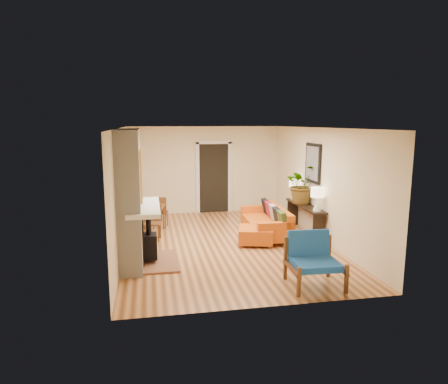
{
  "coord_description": "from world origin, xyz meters",
  "views": [
    {
      "loc": [
        -1.66,
        -8.61,
        2.73
      ],
      "look_at": [
        0.0,
        0.2,
        1.15
      ],
      "focal_mm": 32.0,
      "sensor_mm": 36.0,
      "label": 1
    }
  ],
  "objects_px": {
    "ottoman": "(255,234)",
    "console_table": "(305,211)",
    "blue_chair": "(312,256)",
    "dining_table": "(154,212)",
    "houseplant": "(302,184)",
    "lamp_far": "(295,186)",
    "sofa": "(268,222)",
    "lamp_near": "(317,196)"
  },
  "relations": [
    {
      "from": "ottoman",
      "to": "lamp_near",
      "type": "bearing_deg",
      "value": -3.12
    },
    {
      "from": "dining_table",
      "to": "lamp_far",
      "type": "relative_size",
      "value": 2.92
    },
    {
      "from": "dining_table",
      "to": "houseplant",
      "type": "relative_size",
      "value": 1.63
    },
    {
      "from": "ottoman",
      "to": "lamp_far",
      "type": "height_order",
      "value": "lamp_far"
    },
    {
      "from": "lamp_near",
      "to": "blue_chair",
      "type": "bearing_deg",
      "value": -114.94
    },
    {
      "from": "console_table",
      "to": "lamp_far",
      "type": "xyz_separation_m",
      "value": [
        0.0,
        0.76,
        0.49
      ]
    },
    {
      "from": "blue_chair",
      "to": "console_table",
      "type": "relative_size",
      "value": 0.48
    },
    {
      "from": "console_table",
      "to": "ottoman",
      "type": "bearing_deg",
      "value": -156.95
    },
    {
      "from": "sofa",
      "to": "blue_chair",
      "type": "relative_size",
      "value": 2.22
    },
    {
      "from": "console_table",
      "to": "lamp_far",
      "type": "height_order",
      "value": "lamp_far"
    },
    {
      "from": "houseplant",
      "to": "lamp_near",
      "type": "bearing_deg",
      "value": -89.36
    },
    {
      "from": "sofa",
      "to": "lamp_far",
      "type": "bearing_deg",
      "value": 39.07
    },
    {
      "from": "lamp_far",
      "to": "sofa",
      "type": "bearing_deg",
      "value": -140.93
    },
    {
      "from": "ottoman",
      "to": "blue_chair",
      "type": "distance_m",
      "value": 2.39
    },
    {
      "from": "dining_table",
      "to": "lamp_near",
      "type": "height_order",
      "value": "lamp_near"
    },
    {
      "from": "sofa",
      "to": "blue_chair",
      "type": "xyz_separation_m",
      "value": [
        -0.12,
        -2.96,
        0.14
      ]
    },
    {
      "from": "dining_table",
      "to": "lamp_far",
      "type": "distance_m",
      "value": 3.69
    },
    {
      "from": "sofa",
      "to": "dining_table",
      "type": "height_order",
      "value": "dining_table"
    },
    {
      "from": "ottoman",
      "to": "console_table",
      "type": "height_order",
      "value": "console_table"
    },
    {
      "from": "dining_table",
      "to": "console_table",
      "type": "xyz_separation_m",
      "value": [
        3.65,
        -0.71,
        0.03
      ]
    },
    {
      "from": "lamp_near",
      "to": "sofa",
      "type": "bearing_deg",
      "value": 143.51
    },
    {
      "from": "sofa",
      "to": "dining_table",
      "type": "xyz_separation_m",
      "value": [
        -2.72,
        0.71,
        0.21
      ]
    },
    {
      "from": "sofa",
      "to": "lamp_near",
      "type": "relative_size",
      "value": 3.64
    },
    {
      "from": "ottoman",
      "to": "dining_table",
      "type": "xyz_separation_m",
      "value": [
        -2.24,
        1.32,
        0.33
      ]
    },
    {
      "from": "lamp_far",
      "to": "houseplant",
      "type": "distance_m",
      "value": 0.57
    },
    {
      "from": "dining_table",
      "to": "houseplant",
      "type": "distance_m",
      "value": 3.74
    },
    {
      "from": "console_table",
      "to": "lamp_near",
      "type": "xyz_separation_m",
      "value": [
        0.0,
        -0.68,
        0.49
      ]
    },
    {
      "from": "sofa",
      "to": "console_table",
      "type": "bearing_deg",
      "value": -0.46
    },
    {
      "from": "lamp_near",
      "to": "lamp_far",
      "type": "height_order",
      "value": "same"
    },
    {
      "from": "ottoman",
      "to": "lamp_near",
      "type": "distance_m",
      "value": 1.65
    },
    {
      "from": "console_table",
      "to": "lamp_far",
      "type": "bearing_deg",
      "value": 90.0
    },
    {
      "from": "lamp_far",
      "to": "dining_table",
      "type": "bearing_deg",
      "value": -179.21
    },
    {
      "from": "lamp_far",
      "to": "houseplant",
      "type": "bearing_deg",
      "value": -91.05
    },
    {
      "from": "blue_chair",
      "to": "dining_table",
      "type": "xyz_separation_m",
      "value": [
        -2.6,
        3.66,
        0.07
      ]
    },
    {
      "from": "sofa",
      "to": "dining_table",
      "type": "bearing_deg",
      "value": 165.49
    },
    {
      "from": "blue_chair",
      "to": "console_table",
      "type": "height_order",
      "value": "blue_chair"
    },
    {
      "from": "sofa",
      "to": "blue_chair",
      "type": "height_order",
      "value": "blue_chair"
    },
    {
      "from": "ottoman",
      "to": "blue_chair",
      "type": "xyz_separation_m",
      "value": [
        0.36,
        -2.35,
        0.26
      ]
    },
    {
      "from": "lamp_near",
      "to": "dining_table",
      "type": "bearing_deg",
      "value": 159.13
    },
    {
      "from": "dining_table",
      "to": "lamp_far",
      "type": "bearing_deg",
      "value": 0.79
    },
    {
      "from": "blue_chair",
      "to": "console_table",
      "type": "bearing_deg",
      "value": 70.31
    },
    {
      "from": "lamp_far",
      "to": "houseplant",
      "type": "height_order",
      "value": "houseplant"
    }
  ]
}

